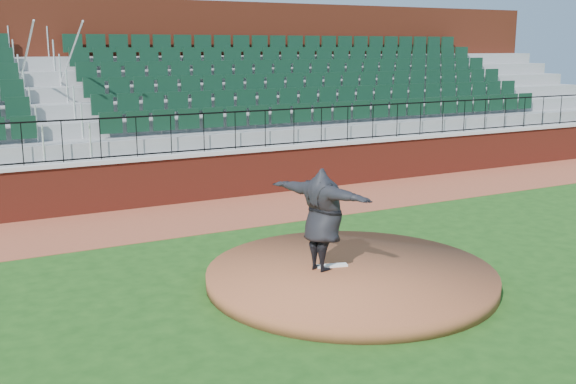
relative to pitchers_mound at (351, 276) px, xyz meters
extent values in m
plane|color=#1A4213|center=(-0.26, 0.32, -0.12)|extent=(90.00, 90.00, 0.00)
cube|color=brown|center=(-0.26, 5.72, -0.12)|extent=(34.00, 3.20, 0.01)
cube|color=maroon|center=(-0.26, 7.32, 0.47)|extent=(34.00, 0.35, 1.20)
cube|color=#B7B7B7|center=(-0.26, 7.32, 1.12)|extent=(34.00, 0.45, 0.10)
cube|color=maroon|center=(-0.26, 12.84, 2.62)|extent=(34.00, 0.50, 5.50)
cylinder|color=brown|center=(0.00, 0.00, 0.00)|extent=(4.99, 4.99, 0.25)
cube|color=white|center=(-0.21, 0.29, 0.14)|extent=(0.56, 0.27, 0.04)
imported|color=black|center=(-0.44, 0.24, 1.02)|extent=(1.22, 2.27, 1.78)
camera|label=1|loc=(-6.25, -9.35, 3.92)|focal=42.42mm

